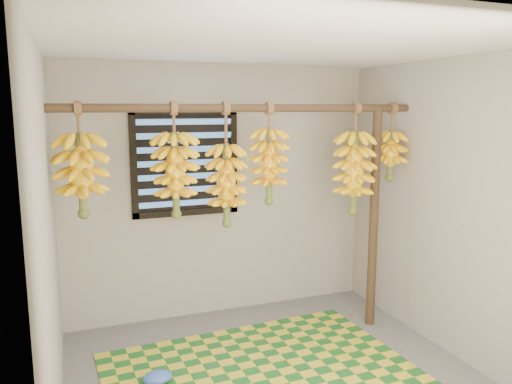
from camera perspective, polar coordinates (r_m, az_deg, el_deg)
name	(u,v)px	position (r m, az deg, el deg)	size (l,w,h in m)	color
ceiling	(286,45)	(3.37, 3.45, 16.45)	(3.00, 3.00, 0.01)	silver
wall_back	(221,192)	(4.83, -4.01, 0.01)	(3.00, 0.01, 2.40)	gray
wall_left	(48,247)	(3.16, -22.69, -5.84)	(0.01, 3.00, 2.40)	gray
wall_right	(458,210)	(4.27, 22.07, -1.95)	(0.01, 3.00, 2.40)	gray
window	(185,163)	(4.67, -8.07, 3.33)	(1.00, 0.04, 1.00)	black
hanging_pole	(249,108)	(4.00, -0.77, 9.57)	(0.06, 0.06, 3.00)	#432D1F
support_post	(374,220)	(4.66, 13.30, -3.10)	(0.08, 0.08, 2.00)	#432D1F
woven_mat	(268,380)	(3.96, 1.35, -20.67)	(2.30, 1.84, 0.01)	#1A5A20
plastic_bag	(157,377)	(3.96, -11.21, -20.07)	(0.22, 0.16, 0.09)	#3154B9
banana_bunch_a	(81,175)	(3.79, -19.32, 1.84)	(0.36, 0.36, 0.83)	brown
banana_bunch_b	(175,175)	(3.87, -9.20, 1.95)	(0.34, 0.34, 0.88)	brown
banana_bunch_c	(226,185)	(3.98, -3.40, 0.81)	(0.31, 0.31, 0.98)	brown
banana_bunch_d	(269,166)	(4.08, 1.49, 3.01)	(0.31, 0.31, 0.83)	brown
banana_bunch_e	(354,173)	(4.46, 11.15, 2.15)	(0.34, 0.34, 0.97)	brown
banana_bunch_f	(390,155)	(4.65, 15.11, 4.07)	(0.28, 0.28, 0.69)	brown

